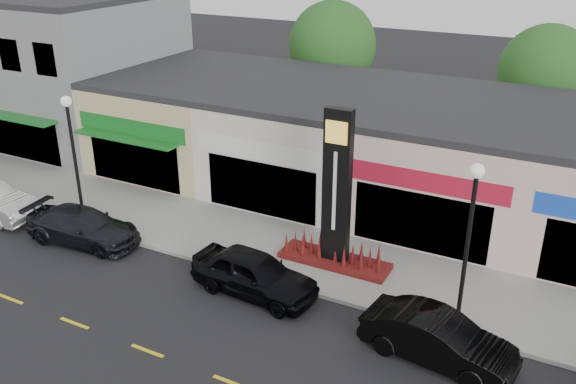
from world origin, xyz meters
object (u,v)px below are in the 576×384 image
(car_black_conv, at_px, (438,339))
(lamp_east_near, at_px, (469,231))
(car_dark_sedan, at_px, (83,226))
(lamp_west_near, at_px, (73,147))
(car_black_sedan, at_px, (254,274))
(pylon_sign, at_px, (336,212))

(car_black_conv, bearing_deg, lamp_east_near, 1.75)
(car_dark_sedan, distance_m, car_black_conv, 14.59)
(lamp_west_near, distance_m, car_black_sedan, 9.73)
(lamp_east_near, bearing_deg, car_dark_sedan, -175.22)
(pylon_sign, height_order, car_dark_sedan, pylon_sign)
(lamp_east_near, relative_size, pylon_sign, 0.91)
(pylon_sign, relative_size, car_black_sedan, 1.30)
(lamp_west_near, distance_m, pylon_sign, 11.19)
(lamp_west_near, relative_size, lamp_east_near, 1.00)
(lamp_east_near, distance_m, car_black_sedan, 7.36)
(car_black_sedan, relative_size, car_black_conv, 1.02)
(lamp_west_near, bearing_deg, car_dark_sedan, -44.58)
(car_dark_sedan, distance_m, car_black_sedan, 8.01)
(pylon_sign, distance_m, car_dark_sedan, 10.30)
(lamp_west_near, height_order, car_dark_sedan, lamp_west_near)
(lamp_west_near, relative_size, car_black_conv, 1.21)
(pylon_sign, relative_size, car_dark_sedan, 1.24)
(lamp_east_near, xyz_separation_m, car_dark_sedan, (-14.75, -1.23, -2.78))
(car_black_sedan, distance_m, car_black_conv, 6.59)
(car_dark_sedan, bearing_deg, lamp_east_near, -90.78)
(car_black_sedan, bearing_deg, car_dark_sedan, 93.92)
(lamp_west_near, xyz_separation_m, car_black_sedan, (9.26, -1.26, -2.69))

